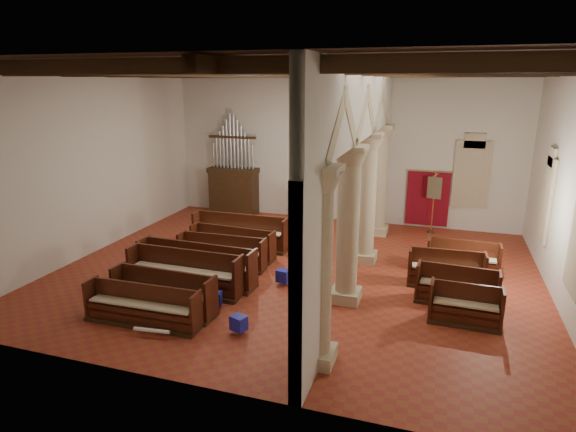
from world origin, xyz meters
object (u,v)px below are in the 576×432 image
Objects in this scene: lectern at (297,205)px; aisle_pew_0 at (465,311)px; pipe_organ at (234,183)px; processional_banner at (433,212)px; nave_pew_0 at (143,311)px.

lectern reaches higher than aisle_pew_0.
pipe_organ is at bearing 143.47° from aisle_pew_0.
lectern is 9.73m from aisle_pew_0.
processional_banner is 11.41m from nave_pew_0.
aisle_pew_0 is at bearing -47.03° from lectern.
lectern is 0.62× the size of processional_banner.
pipe_organ is 11.85m from aisle_pew_0.
lectern is 0.86× the size of aisle_pew_0.
nave_pew_0 is (1.99, -9.71, -1.06)m from pipe_organ.
processional_banner is 7.26m from aisle_pew_0.
aisle_pew_0 is (7.24, 2.36, 0.01)m from nave_pew_0.
lectern reaches higher than nave_pew_0.
aisle_pew_0 reaches higher than nave_pew_0.
pipe_organ is 1.52× the size of nave_pew_0.
aisle_pew_0 is at bearing -66.74° from processional_banner.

